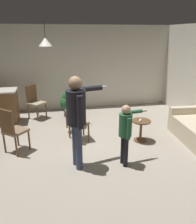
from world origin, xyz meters
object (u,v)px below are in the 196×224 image
person_child (126,129)px  spare_remote_on_table (140,120)px  dining_chair_near_wall (75,119)px  side_table_by_couch (141,128)px  dining_chair_spare (35,100)px  potted_plant_corner (69,102)px  dining_chair_centre_back (75,106)px  person_adult (77,113)px  dining_chair_by_counter (12,129)px

person_child → spare_remote_on_table: (0.64, 0.89, -0.22)m
dining_chair_near_wall → spare_remote_on_table: dining_chair_near_wall is taller
side_table_by_couch → dining_chair_near_wall: (-1.50, 0.34, 0.22)m
dining_chair_spare → side_table_by_couch: bearing=93.3°
dining_chair_near_wall → potted_plant_corner: 1.78m
dining_chair_spare → person_child: bearing=74.4°
dining_chair_near_wall → dining_chair_centre_back: 1.01m
dining_chair_spare → potted_plant_corner: size_ratio=1.24×
spare_remote_on_table → person_child: bearing=-125.7°
dining_chair_spare → spare_remote_on_table: bearing=92.3°
side_table_by_couch → person_adult: person_adult is taller
person_adult → spare_remote_on_table: (1.53, 0.78, -0.55)m
dining_chair_near_wall → dining_chair_spare: same height
person_child → potted_plant_corner: person_child is taller
spare_remote_on_table → dining_chair_centre_back: bearing=135.0°
side_table_by_couch → dining_chair_by_counter: bearing=-179.8°
person_adult → spare_remote_on_table: 1.81m
person_child → dining_chair_spare: size_ratio=1.22×
dining_chair_near_wall → dining_chair_spare: 2.06m
side_table_by_couch → dining_chair_by_counter: 2.87m
person_adult → dining_chair_near_wall: person_adult is taller
person_adult → person_child: person_adult is taller
side_table_by_couch → dining_chair_near_wall: bearing=167.4°
potted_plant_corner → person_adult: bearing=-90.9°
dining_chair_by_counter → potted_plant_corner: 2.51m
side_table_by_couch → dining_chair_centre_back: 1.97m
person_adult → dining_chair_near_wall: 1.28m
side_table_by_couch → dining_chair_spare: size_ratio=0.52×
person_adult → potted_plant_corner: (0.04, 2.93, -0.64)m
person_child → person_adult: bearing=-105.4°
dining_chair_centre_back → potted_plant_corner: size_ratio=1.24×
dining_chair_near_wall → dining_chair_centre_back: size_ratio=1.00×
side_table_by_couch → dining_chair_near_wall: size_ratio=0.52×
side_table_by_couch → spare_remote_on_table: spare_remote_on_table is taller
dining_chair_by_counter → dining_chair_near_wall: bearing=55.1°
dining_chair_centre_back → spare_remote_on_table: (1.38, -1.38, -0.01)m
person_child → dining_chair_centre_back: person_child is taller
potted_plant_corner → spare_remote_on_table: (1.49, -2.15, 0.09)m
person_adult → dining_chair_near_wall: size_ratio=1.75×
person_child → potted_plant_corner: size_ratio=1.52×
side_table_by_couch → dining_chair_centre_back: dining_chair_centre_back is taller
dining_chair_centre_back → dining_chair_spare: size_ratio=1.00×
person_child → dining_chair_by_counter: (-2.17, 0.92, -0.21)m
dining_chair_spare → dining_chair_near_wall: bearing=73.2°
person_adult → spare_remote_on_table: bearing=104.2°
dining_chair_near_wall → spare_remote_on_table: 1.50m
dining_chair_by_counter → dining_chair_centre_back: (1.44, 1.35, 0.00)m
dining_chair_centre_back → spare_remote_on_table: dining_chair_centre_back is taller
spare_remote_on_table → dining_chair_near_wall: bearing=165.6°
person_child → side_table_by_couch: bearing=135.4°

